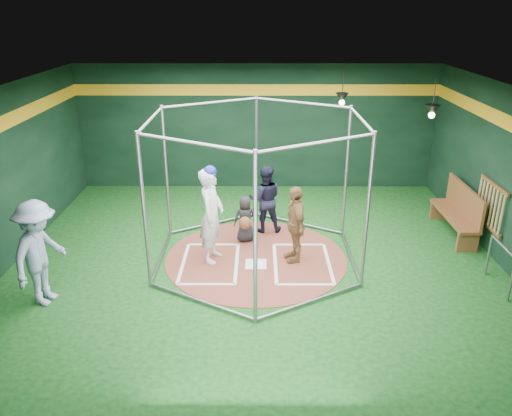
{
  "coord_description": "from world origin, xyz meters",
  "views": [
    {
      "loc": [
        0.04,
        -9.34,
        4.95
      ],
      "look_at": [
        0.0,
        0.1,
        1.1
      ],
      "focal_mm": 35.0,
      "sensor_mm": 36.0,
      "label": 1
    }
  ],
  "objects_px": {
    "visitor_leopard": "(295,224)",
    "umpire": "(265,199)",
    "dugout_bench": "(459,210)",
    "batter_figure": "(212,215)"
  },
  "relations": [
    {
      "from": "batter_figure",
      "to": "dugout_bench",
      "type": "distance_m",
      "value": 5.7
    },
    {
      "from": "visitor_leopard",
      "to": "dugout_bench",
      "type": "bearing_deg",
      "value": 96.79
    },
    {
      "from": "visitor_leopard",
      "to": "umpire",
      "type": "height_order",
      "value": "visitor_leopard"
    },
    {
      "from": "umpire",
      "to": "dugout_bench",
      "type": "relative_size",
      "value": 0.79
    },
    {
      "from": "umpire",
      "to": "dugout_bench",
      "type": "distance_m",
      "value": 4.44
    },
    {
      "from": "umpire",
      "to": "dugout_bench",
      "type": "bearing_deg",
      "value": 174.74
    },
    {
      "from": "visitor_leopard",
      "to": "umpire",
      "type": "bearing_deg",
      "value": -169.45
    },
    {
      "from": "umpire",
      "to": "batter_figure",
      "type": "bearing_deg",
      "value": 49.35
    },
    {
      "from": "dugout_bench",
      "to": "batter_figure",
      "type": "bearing_deg",
      "value": -166.92
    },
    {
      "from": "umpire",
      "to": "dugout_bench",
      "type": "height_order",
      "value": "umpire"
    }
  ]
}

